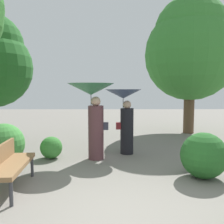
{
  "coord_description": "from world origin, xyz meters",
  "views": [
    {
      "loc": [
        -0.04,
        -3.31,
        1.84
      ],
      "look_at": [
        0.0,
        3.52,
        1.22
      ],
      "focal_mm": 38.51,
      "sensor_mm": 36.0,
      "label": 1
    }
  ],
  "objects": [
    {
      "name": "ground_plane",
      "position": [
        0.0,
        0.0,
        0.0
      ],
      "size": [
        40.0,
        40.0,
        0.0
      ],
      "primitive_type": "plane",
      "color": "slate"
    },
    {
      "name": "person_left",
      "position": [
        -0.51,
        3.02,
        1.47
      ],
      "size": [
        1.23,
        1.23,
        2.02
      ],
      "rotation": [
        0.0,
        0.0,
        1.64
      ],
      "color": "#563338",
      "rests_on": "ground"
    },
    {
      "name": "person_right",
      "position": [
        0.37,
        3.56,
        1.3
      ],
      "size": [
        1.04,
        1.04,
        1.87
      ],
      "rotation": [
        0.0,
        0.0,
        1.64
      ],
      "color": "black",
      "rests_on": "ground"
    },
    {
      "name": "park_bench",
      "position": [
        -1.92,
        1.02,
        0.51
      ],
      "size": [
        0.6,
        1.53,
        0.83
      ],
      "rotation": [
        0.0,
        0.0,
        1.65
      ],
      "color": "#38383D",
      "rests_on": "ground"
    },
    {
      "name": "tree_near_right",
      "position": [
        3.33,
        6.98,
        3.63
      ],
      "size": [
        3.85,
        3.85,
        5.77
      ],
      "color": "brown",
      "rests_on": "ground"
    },
    {
      "name": "bush_path_left",
      "position": [
        -1.65,
        3.08,
        0.3
      ],
      "size": [
        0.59,
        0.59,
        0.59
      ],
      "primitive_type": "sphere",
      "color": "#387F33",
      "rests_on": "ground"
    },
    {
      "name": "bush_path_right",
      "position": [
        1.91,
        1.6,
        0.48
      ],
      "size": [
        0.96,
        0.96,
        0.96
      ],
      "primitive_type": "sphere",
      "color": "#235B23",
      "rests_on": "ground"
    },
    {
      "name": "bush_far_side",
      "position": [
        -2.7,
        2.56,
        0.51
      ],
      "size": [
        1.02,
        1.02,
        1.02
      ],
      "primitive_type": "sphere",
      "color": "#428C3D",
      "rests_on": "ground"
    }
  ]
}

